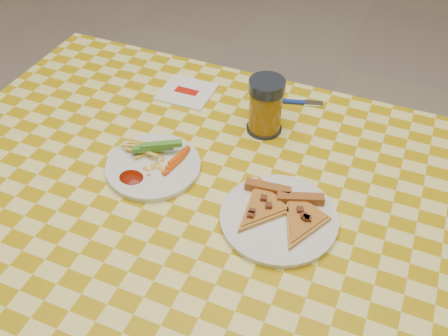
{
  "coord_description": "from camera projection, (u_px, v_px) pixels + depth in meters",
  "views": [
    {
      "loc": [
        0.3,
        -0.65,
        1.5
      ],
      "look_at": [
        0.01,
        0.05,
        0.78
      ],
      "focal_mm": 40.0,
      "sensor_mm": 36.0,
      "label": 1
    }
  ],
  "objects": [
    {
      "name": "table",
      "position": [
        211.0,
        211.0,
        1.09
      ],
      "size": [
        1.28,
        0.88,
        0.76
      ],
      "color": "white",
      "rests_on": "ground"
    },
    {
      "name": "plate_left",
      "position": [
        153.0,
        167.0,
        1.07
      ],
      "size": [
        0.26,
        0.26,
        0.01
      ],
      "primitive_type": "cylinder",
      "rotation": [
        0.0,
        0.0,
        0.35
      ],
      "color": "white",
      "rests_on": "table"
    },
    {
      "name": "plate_right",
      "position": [
        279.0,
        219.0,
        0.97
      ],
      "size": [
        0.25,
        0.25,
        0.01
      ],
      "primitive_type": "cylinder",
      "rotation": [
        0.0,
        0.0,
        0.13
      ],
      "color": "white",
      "rests_on": "table"
    },
    {
      "name": "fries_veggies",
      "position": [
        152.0,
        156.0,
        1.07
      ],
      "size": [
        0.16,
        0.15,
        0.04
      ],
      "color": "#FBCC4F",
      "rests_on": "plate_left"
    },
    {
      "name": "pizza_slices",
      "position": [
        282.0,
        209.0,
        0.97
      ],
      "size": [
        0.23,
        0.21,
        0.02
      ],
      "color": "gold",
      "rests_on": "plate_right"
    },
    {
      "name": "drink_glass",
      "position": [
        266.0,
        106.0,
        1.13
      ],
      "size": [
        0.08,
        0.08,
        0.14
      ],
      "color": "black",
      "rests_on": "table"
    },
    {
      "name": "napkin",
      "position": [
        187.0,
        92.0,
        1.28
      ],
      "size": [
        0.13,
        0.12,
        0.01
      ],
      "rotation": [
        0.0,
        0.0,
        0.01
      ],
      "color": "white",
      "rests_on": "table"
    },
    {
      "name": "fork",
      "position": [
        294.0,
        102.0,
        1.25
      ],
      "size": [
        0.14,
        0.05,
        0.01
      ],
      "rotation": [
        0.0,
        0.0,
        0.26
      ],
      "color": "navy",
      "rests_on": "table"
    }
  ]
}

